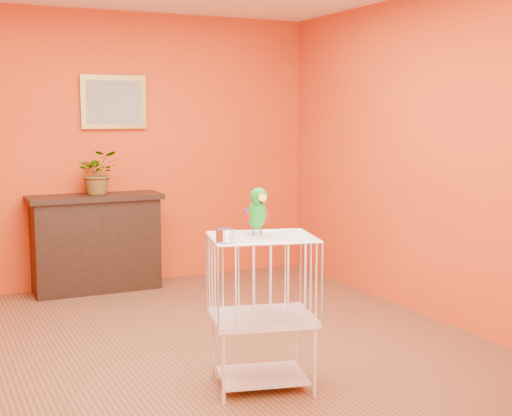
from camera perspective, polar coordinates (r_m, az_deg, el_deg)
ground at (r=5.06m, az=-4.52°, el=-11.39°), size 4.50×4.50×0.00m
room_shell at (r=4.79m, az=-4.71°, el=6.85°), size 4.50×4.50×4.50m
console_cabinet at (r=6.78m, az=-12.68°, el=-2.74°), size 1.21×0.44×0.90m
potted_plant at (r=6.70m, az=-12.49°, el=2.39°), size 0.41×0.45×0.32m
framed_picture at (r=6.91m, az=-11.32°, el=8.31°), size 0.62×0.04×0.50m
birdcage at (r=4.28m, az=0.49°, el=-8.16°), size 0.69×0.59×0.92m
feed_cup at (r=3.99m, az=-2.50°, el=-2.18°), size 0.10×0.10×0.07m
parrot at (r=4.21m, az=0.09°, el=-0.22°), size 0.14×0.26×0.29m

